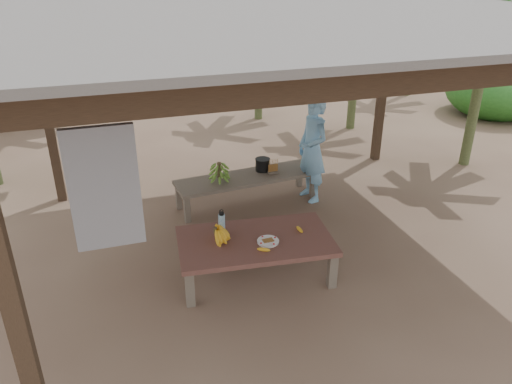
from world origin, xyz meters
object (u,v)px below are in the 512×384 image
object	(u,v)px
bench	(247,180)
cooking_pot	(263,165)
woman	(313,149)
water_flask	(222,223)
plate	(268,242)
work_table	(255,244)
ripe_banana_bunch	(215,233)

from	to	relation	value
bench	cooking_pot	bearing A→B (deg)	19.62
woman	water_flask	bearing A→B (deg)	-60.84
bench	water_flask	size ratio (longest dim) A/B	7.37
cooking_pot	bench	bearing A→B (deg)	-155.07
bench	plate	distance (m)	2.04
cooking_pot	woman	distance (m)	0.81
woman	plate	bearing A→B (deg)	-45.73
plate	cooking_pot	world-z (taller)	cooking_pot
work_table	water_flask	xyz separation A→B (m)	(-0.33, 0.28, 0.19)
woman	cooking_pot	bearing A→B (deg)	-122.21
water_flask	cooking_pot	bearing A→B (deg)	57.53
bench	cooking_pot	xyz separation A→B (m)	(0.30, 0.14, 0.15)
bench	woman	world-z (taller)	woman
bench	cooking_pot	world-z (taller)	cooking_pot
bench	water_flask	xyz separation A→B (m)	(-0.81, -1.59, 0.23)
ripe_banana_bunch	cooking_pot	xyz separation A→B (m)	(1.22, 1.90, -0.05)
cooking_pot	woman	world-z (taller)	woman
plate	bench	bearing A→B (deg)	79.74
cooking_pot	plate	bearing A→B (deg)	-107.09
work_table	water_flask	size ratio (longest dim) A/B	6.22
water_flask	woman	world-z (taller)	woman
work_table	woman	size ratio (longest dim) A/B	1.15
work_table	woman	distance (m)	2.30
ripe_banana_bunch	bench	bearing A→B (deg)	62.28
work_table	water_flask	distance (m)	0.47
bench	plate	bearing A→B (deg)	-105.56
water_flask	cooking_pot	xyz separation A→B (m)	(1.10, 1.73, -0.08)
ripe_banana_bunch	cooking_pot	size ratio (longest dim) A/B	1.40
woman	ripe_banana_bunch	bearing A→B (deg)	-59.52
ripe_banana_bunch	woman	distance (m)	2.52
water_flask	ripe_banana_bunch	bearing A→B (deg)	-125.41
plate	cooking_pot	size ratio (longest dim) A/B	1.14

